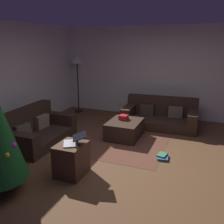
{
  "coord_description": "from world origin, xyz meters",
  "views": [
    {
      "loc": [
        -3.96,
        -1.17,
        2.15
      ],
      "look_at": [
        0.55,
        0.61,
        0.75
      ],
      "focal_mm": 39.22,
      "sensor_mm": 36.0,
      "label": 1
    }
  ],
  "objects_px": {
    "couch_left": "(35,130)",
    "book_stack": "(163,157)",
    "gift_box": "(124,117)",
    "side_table": "(72,159)",
    "couch_right": "(160,116)",
    "laptop": "(74,141)",
    "tv_remote": "(125,118)",
    "corner_lamp": "(77,64)",
    "ottoman": "(125,129)"
  },
  "relations": [
    {
      "from": "couch_left",
      "to": "book_stack",
      "type": "xyz_separation_m",
      "value": [
        0.23,
        -2.78,
        -0.24
      ]
    },
    {
      "from": "gift_box",
      "to": "side_table",
      "type": "height_order",
      "value": "side_table"
    },
    {
      "from": "couch_right",
      "to": "laptop",
      "type": "height_order",
      "value": "couch_right"
    },
    {
      "from": "tv_remote",
      "to": "laptop",
      "type": "xyz_separation_m",
      "value": [
        -2.05,
        0.2,
        0.2
      ]
    },
    {
      "from": "couch_left",
      "to": "tv_remote",
      "type": "bearing_deg",
      "value": 122.5
    },
    {
      "from": "tv_remote",
      "to": "couch_left",
      "type": "bearing_deg",
      "value": 122.71
    },
    {
      "from": "couch_left",
      "to": "gift_box",
      "type": "distance_m",
      "value": 2.02
    },
    {
      "from": "couch_left",
      "to": "corner_lamp",
      "type": "distance_m",
      "value": 2.84
    },
    {
      "from": "couch_left",
      "to": "book_stack",
      "type": "relative_size",
      "value": 5.79
    },
    {
      "from": "corner_lamp",
      "to": "tv_remote",
      "type": "bearing_deg",
      "value": -124.16
    },
    {
      "from": "gift_box",
      "to": "tv_remote",
      "type": "xyz_separation_m",
      "value": [
        0.06,
        -0.03,
        -0.04
      ]
    },
    {
      "from": "side_table",
      "to": "book_stack",
      "type": "relative_size",
      "value": 1.82
    },
    {
      "from": "book_stack",
      "to": "ottoman",
      "type": "bearing_deg",
      "value": 53.65
    },
    {
      "from": "couch_right",
      "to": "laptop",
      "type": "distance_m",
      "value": 3.15
    },
    {
      "from": "corner_lamp",
      "to": "couch_left",
      "type": "bearing_deg",
      "value": -173.01
    },
    {
      "from": "tv_remote",
      "to": "side_table",
      "type": "xyz_separation_m",
      "value": [
        -2.07,
        0.25,
        -0.13
      ]
    },
    {
      "from": "ottoman",
      "to": "gift_box",
      "type": "xyz_separation_m",
      "value": [
        0.12,
        0.07,
        0.25
      ]
    },
    {
      "from": "couch_right",
      "to": "gift_box",
      "type": "relative_size",
      "value": 10.25
    },
    {
      "from": "tv_remote",
      "to": "side_table",
      "type": "distance_m",
      "value": 2.09
    },
    {
      "from": "ottoman",
      "to": "corner_lamp",
      "type": "distance_m",
      "value": 2.89
    },
    {
      "from": "laptop",
      "to": "book_stack",
      "type": "xyz_separation_m",
      "value": [
        1.11,
        -1.27,
        -0.57
      ]
    },
    {
      "from": "couch_right",
      "to": "couch_left",
      "type": "bearing_deg",
      "value": 39.74
    },
    {
      "from": "side_table",
      "to": "corner_lamp",
      "type": "bearing_deg",
      "value": 27.24
    },
    {
      "from": "laptop",
      "to": "book_stack",
      "type": "height_order",
      "value": "laptop"
    },
    {
      "from": "book_stack",
      "to": "corner_lamp",
      "type": "relative_size",
      "value": 0.17
    },
    {
      "from": "ottoman",
      "to": "book_stack",
      "type": "relative_size",
      "value": 2.96
    },
    {
      "from": "laptop",
      "to": "ottoman",
      "type": "bearing_deg",
      "value": -7.36
    },
    {
      "from": "couch_left",
      "to": "laptop",
      "type": "bearing_deg",
      "value": 57.97
    },
    {
      "from": "ottoman",
      "to": "couch_right",
      "type": "bearing_deg",
      "value": -27.75
    },
    {
      "from": "couch_left",
      "to": "book_stack",
      "type": "height_order",
      "value": "couch_left"
    },
    {
      "from": "ottoman",
      "to": "side_table",
      "type": "xyz_separation_m",
      "value": [
        -1.89,
        0.29,
        0.08
      ]
    },
    {
      "from": "couch_left",
      "to": "couch_right",
      "type": "xyz_separation_m",
      "value": [
        2.14,
        -2.36,
        -0.01
      ]
    },
    {
      "from": "laptop",
      "to": "corner_lamp",
      "type": "distance_m",
      "value": 3.98
    },
    {
      "from": "tv_remote",
      "to": "corner_lamp",
      "type": "height_order",
      "value": "corner_lamp"
    },
    {
      "from": "tv_remote",
      "to": "book_stack",
      "type": "xyz_separation_m",
      "value": [
        -0.94,
        -1.07,
        -0.37
      ]
    },
    {
      "from": "gift_box",
      "to": "book_stack",
      "type": "distance_m",
      "value": 1.46
    },
    {
      "from": "gift_box",
      "to": "laptop",
      "type": "bearing_deg",
      "value": 175.1
    },
    {
      "from": "tv_remote",
      "to": "book_stack",
      "type": "relative_size",
      "value": 0.53
    },
    {
      "from": "laptop",
      "to": "corner_lamp",
      "type": "xyz_separation_m",
      "value": [
        3.42,
        1.82,
        0.91
      ]
    },
    {
      "from": "couch_right",
      "to": "tv_remote",
      "type": "distance_m",
      "value": 1.17
    },
    {
      "from": "ottoman",
      "to": "book_stack",
      "type": "bearing_deg",
      "value": -126.35
    },
    {
      "from": "ottoman",
      "to": "corner_lamp",
      "type": "xyz_separation_m",
      "value": [
        1.55,
        2.06,
        1.31
      ]
    },
    {
      "from": "couch_left",
      "to": "laptop",
      "type": "distance_m",
      "value": 1.78
    },
    {
      "from": "couch_left",
      "to": "book_stack",
      "type": "bearing_deg",
      "value": 92.89
    },
    {
      "from": "couch_right",
      "to": "corner_lamp",
      "type": "xyz_separation_m",
      "value": [
        0.4,
        2.67,
        1.24
      ]
    },
    {
      "from": "couch_left",
      "to": "ottoman",
      "type": "bearing_deg",
      "value": 117.55
    },
    {
      "from": "couch_right",
      "to": "tv_remote",
      "type": "height_order",
      "value": "couch_right"
    },
    {
      "from": "tv_remote",
      "to": "couch_right",
      "type": "bearing_deg",
      "value": -35.46
    },
    {
      "from": "side_table",
      "to": "couch_left",
      "type": "bearing_deg",
      "value": 58.27
    },
    {
      "from": "side_table",
      "to": "gift_box",
      "type": "bearing_deg",
      "value": -6.18
    }
  ]
}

